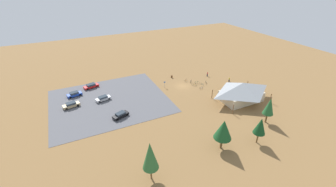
# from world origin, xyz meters

# --- Properties ---
(ground) EXTENTS (160.00, 160.00, 0.00)m
(ground) POSITION_xyz_m (0.00, 0.00, 0.00)
(ground) COLOR olive
(ground) RESTS_ON ground
(parking_lot_asphalt) EXTENTS (32.81, 28.90, 0.05)m
(parking_lot_asphalt) POSITION_xyz_m (24.17, -0.96, 0.03)
(parking_lot_asphalt) COLOR #56565B
(parking_lot_asphalt) RESTS_ON ground
(bike_pavilion) EXTENTS (14.16, 9.78, 5.70)m
(bike_pavilion) POSITION_xyz_m (-10.90, 15.52, 3.21)
(bike_pavilion) COLOR beige
(bike_pavilion) RESTS_ON ground
(trash_bin) EXTENTS (0.60, 0.60, 0.90)m
(trash_bin) POSITION_xyz_m (0.32, -7.61, 0.45)
(trash_bin) COLOR brown
(trash_bin) RESTS_ON ground
(lot_sign) EXTENTS (0.56, 0.08, 2.20)m
(lot_sign) POSITION_xyz_m (5.84, -1.79, 1.41)
(lot_sign) COLOR #99999E
(lot_sign) RESTS_ON ground
(pine_center) EXTENTS (2.92, 2.92, 8.40)m
(pine_center) POSITION_xyz_m (23.50, 30.46, 5.57)
(pine_center) COLOR brown
(pine_center) RESTS_ON ground
(pine_far_east) EXTENTS (2.59, 2.59, 6.92)m
(pine_far_east) POSITION_xyz_m (-9.06, 26.82, 4.68)
(pine_far_east) COLOR brown
(pine_far_east) RESTS_ON ground
(pine_east) EXTENTS (2.61, 2.61, 6.43)m
(pine_east) POSITION_xyz_m (-1.29, 31.51, 4.50)
(pine_east) COLOR brown
(pine_east) RESTS_ON ground
(pine_far_west) EXTENTS (3.78, 3.78, 7.13)m
(pine_far_west) POSITION_xyz_m (6.97, 29.47, 4.93)
(pine_far_west) COLOR brown
(pine_far_west) RESTS_ON ground
(bicycle_green_near_sign) EXTENTS (1.66, 0.59, 0.82)m
(bicycle_green_near_sign) POSITION_xyz_m (-5.33, 0.35, 0.37)
(bicycle_green_near_sign) COLOR black
(bicycle_green_near_sign) RESTS_ON ground
(bicycle_yellow_near_porch) EXTENTS (1.49, 1.01, 0.84)m
(bicycle_yellow_near_porch) POSITION_xyz_m (-3.62, 1.41, 0.37)
(bicycle_yellow_near_porch) COLOR black
(bicycle_yellow_near_porch) RESTS_ON ground
(bicycle_silver_front_row) EXTENTS (0.66, 1.59, 0.83)m
(bicycle_silver_front_row) POSITION_xyz_m (-8.10, 1.79, 0.36)
(bicycle_silver_front_row) COLOR black
(bicycle_silver_front_row) RESTS_ON ground
(bicycle_teal_yard_front) EXTENTS (0.48, 1.71, 0.74)m
(bicycle_teal_yard_front) POSITION_xyz_m (-6.19, 2.36, 0.34)
(bicycle_teal_yard_front) COLOR black
(bicycle_teal_yard_front) RESTS_ON ground
(bicycle_blue_yard_center) EXTENTS (1.09, 1.38, 0.88)m
(bicycle_blue_yard_center) POSITION_xyz_m (-3.85, -1.20, 0.39)
(bicycle_blue_yard_center) COLOR black
(bicycle_blue_yard_center) RESTS_ON ground
(bicycle_white_yard_left) EXTENTS (1.57, 0.52, 0.80)m
(bicycle_white_yard_left) POSITION_xyz_m (-4.38, 4.44, 0.35)
(bicycle_white_yard_left) COLOR black
(bicycle_white_yard_left) RESTS_ON ground
(bicycle_orange_yard_right) EXTENTS (1.58, 0.71, 0.80)m
(bicycle_orange_yard_right) POSITION_xyz_m (-2.61, -2.60, 0.37)
(bicycle_orange_yard_right) COLOR black
(bicycle_orange_yard_right) RESTS_ON ground
(car_tan_front_row) EXTENTS (4.75, 2.58, 1.44)m
(car_tan_front_row) POSITION_xyz_m (34.60, -2.05, 0.76)
(car_tan_front_row) COLOR tan
(car_tan_front_row) RESTS_ON parking_lot_asphalt
(car_red_second_row) EXTENTS (5.01, 2.91, 1.40)m
(car_red_second_row) POSITION_xyz_m (27.70, -11.87, 0.74)
(car_red_second_row) COLOR red
(car_red_second_row) RESTS_ON parking_lot_asphalt
(car_silver_mid_lot) EXTENTS (4.66, 2.68, 1.35)m
(car_silver_mid_lot) POSITION_xyz_m (25.79, -1.93, 0.72)
(car_silver_mid_lot) COLOR #BCBCC1
(car_silver_mid_lot) RESTS_ON parking_lot_asphalt
(car_blue_end_stall) EXTENTS (4.54, 2.60, 1.40)m
(car_blue_end_stall) POSITION_xyz_m (33.19, -8.28, 0.75)
(car_blue_end_stall) COLOR #1E42B2
(car_blue_end_stall) RESTS_ON parking_lot_asphalt
(car_black_back_corner) EXTENTS (4.60, 3.10, 1.37)m
(car_black_back_corner) POSITION_xyz_m (23.42, 8.81, 0.73)
(car_black_back_corner) COLOR black
(car_black_back_corner) RESTS_ON parking_lot_asphalt
(visitor_near_lot) EXTENTS (0.36, 0.38, 1.70)m
(visitor_near_lot) POSITION_xyz_m (-16.21, 3.94, 0.89)
(visitor_near_lot) COLOR #2D3347
(visitor_near_lot) RESTS_ON ground
(visitor_crossing_yard) EXTENTS (0.36, 0.39, 1.69)m
(visitor_crossing_yard) POSITION_xyz_m (-11.99, -3.13, 0.89)
(visitor_crossing_yard) COLOR #2D3347
(visitor_crossing_yard) RESTS_ON ground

